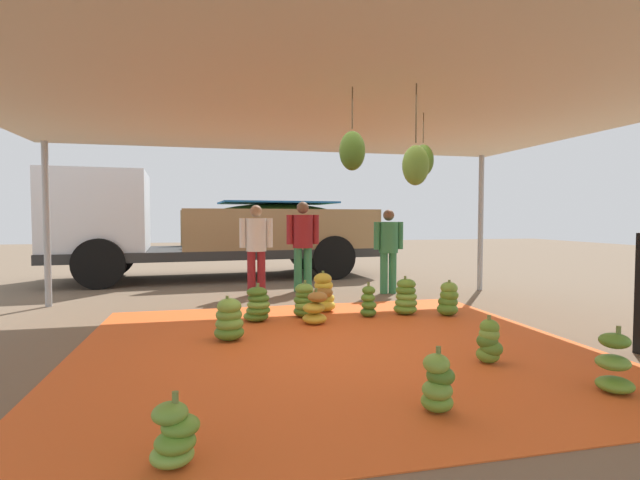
# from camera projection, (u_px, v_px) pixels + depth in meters

# --- Properties ---
(ground_plane) EXTENTS (40.00, 40.00, 0.00)m
(ground_plane) POSITION_uv_depth(u_px,v_px,m) (289.00, 300.00, 7.98)
(ground_plane) COLOR brown
(tarp_orange) EXTENTS (5.41, 5.00, 0.01)m
(tarp_orange) POSITION_uv_depth(u_px,v_px,m) (334.00, 347.00, 5.06)
(tarp_orange) COLOR #E05B23
(tarp_orange) RESTS_ON ground
(tent_canopy) EXTENTS (8.00, 7.00, 2.66)m
(tent_canopy) POSITION_uv_depth(u_px,v_px,m) (337.00, 104.00, 4.85)
(tent_canopy) COLOR #9EA0A5
(tent_canopy) RESTS_ON ground
(banana_bunch_0) EXTENTS (0.32, 0.32, 0.46)m
(banana_bunch_0) POSITION_uv_depth(u_px,v_px,m) (489.00, 342.00, 4.50)
(banana_bunch_0) COLOR #60932D
(banana_bunch_0) RESTS_ON tarp_orange
(banana_bunch_1) EXTENTS (0.40, 0.39, 0.51)m
(banana_bunch_1) POSITION_uv_depth(u_px,v_px,m) (448.00, 300.00, 6.72)
(banana_bunch_1) COLOR #518428
(banana_bunch_1) RESTS_ON tarp_orange
(banana_bunch_2) EXTENTS (0.35, 0.35, 0.53)m
(banana_bunch_2) POSITION_uv_depth(u_px,v_px,m) (614.00, 365.00, 3.75)
(banana_bunch_2) COLOR #60932D
(banana_bunch_2) RESTS_ON tarp_orange
(banana_bunch_4) EXTENTS (0.41, 0.40, 0.52)m
(banana_bunch_4) POSITION_uv_depth(u_px,v_px,m) (305.00, 301.00, 6.60)
(banana_bunch_4) COLOR #518428
(banana_bunch_4) RESTS_ON tarp_orange
(banana_bunch_5) EXTENTS (0.33, 0.33, 0.48)m
(banana_bunch_5) POSITION_uv_depth(u_px,v_px,m) (438.00, 385.00, 3.36)
(banana_bunch_5) COLOR #60932D
(banana_bunch_5) RESTS_ON tarp_orange
(banana_bunch_6) EXTENTS (0.47, 0.47, 0.55)m
(banana_bunch_6) POSITION_uv_depth(u_px,v_px,m) (406.00, 298.00, 6.79)
(banana_bunch_6) COLOR #60932D
(banana_bunch_6) RESTS_ON tarp_orange
(banana_bunch_7) EXTENTS (0.28, 0.28, 0.49)m
(banana_bunch_7) POSITION_uv_depth(u_px,v_px,m) (368.00, 302.00, 6.62)
(banana_bunch_7) COLOR #477523
(banana_bunch_7) RESTS_ON tarp_orange
(banana_bunch_8) EXTENTS (0.43, 0.44, 0.52)m
(banana_bunch_8) POSITION_uv_depth(u_px,v_px,m) (258.00, 305.00, 6.30)
(banana_bunch_8) COLOR #518428
(banana_bunch_8) RESTS_ON tarp_orange
(banana_bunch_9) EXTENTS (0.42, 0.45, 0.60)m
(banana_bunch_9) POSITION_uv_depth(u_px,v_px,m) (324.00, 293.00, 7.00)
(banana_bunch_9) COLOR gold
(banana_bunch_9) RESTS_ON tarp_orange
(banana_bunch_10) EXTENTS (0.45, 0.45, 0.48)m
(banana_bunch_10) POSITION_uv_depth(u_px,v_px,m) (315.00, 309.00, 6.15)
(banana_bunch_10) COLOR gold
(banana_bunch_10) RESTS_ON tarp_orange
(banana_bunch_11) EXTENTS (0.45, 0.45, 0.51)m
(banana_bunch_11) POSITION_uv_depth(u_px,v_px,m) (229.00, 321.00, 5.34)
(banana_bunch_11) COLOR #518428
(banana_bunch_11) RESTS_ON tarp_orange
(banana_bunch_12) EXTENTS (0.35, 0.33, 0.42)m
(banana_bunch_12) POSITION_uv_depth(u_px,v_px,m) (175.00, 436.00, 2.63)
(banana_bunch_12) COLOR #75A83D
(banana_bunch_12) RESTS_ON tarp_orange
(cargo_truck_main) EXTENTS (7.34, 2.91, 2.40)m
(cargo_truck_main) POSITION_uv_depth(u_px,v_px,m) (206.00, 226.00, 10.89)
(cargo_truck_main) COLOR #2D2D2D
(cargo_truck_main) RESTS_ON ground
(worker_0) EXTENTS (0.63, 0.38, 1.71)m
(worker_0) POSITION_uv_depth(u_px,v_px,m) (303.00, 239.00, 8.92)
(worker_0) COLOR #337A4C
(worker_0) RESTS_ON ground
(worker_1) EXTENTS (0.60, 0.37, 1.64)m
(worker_1) POSITION_uv_depth(u_px,v_px,m) (256.00, 243.00, 8.50)
(worker_1) COLOR maroon
(worker_1) RESTS_ON ground
(worker_2) EXTENTS (0.57, 0.35, 1.56)m
(worker_2) POSITION_uv_depth(u_px,v_px,m) (388.00, 245.00, 8.67)
(worker_2) COLOR #337A4C
(worker_2) RESTS_ON ground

